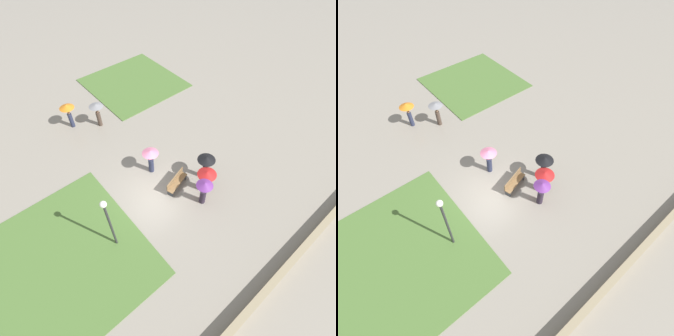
# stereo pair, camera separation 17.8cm
# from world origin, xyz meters

# --- Properties ---
(ground_plane) EXTENTS (90.00, 90.00, 0.00)m
(ground_plane) POSITION_xyz_m (0.00, 0.00, 0.00)
(ground_plane) COLOR gray
(lawn_patch_near) EXTENTS (8.31, 8.49, 0.06)m
(lawn_patch_near) POSITION_xyz_m (-6.28, -0.32, 0.03)
(lawn_patch_near) COLOR #4C7033
(lawn_patch_near) RESTS_ON ground_plane
(lawn_patch_far) EXTENTS (7.61, 7.64, 0.06)m
(lawn_patch_far) POSITION_xyz_m (6.19, 10.68, 0.03)
(lawn_patch_far) COLOR #4C7033
(lawn_patch_far) RESTS_ON ground_plane
(parapet_wall) EXTENTS (45.00, 0.35, 0.61)m
(parapet_wall) POSITION_xyz_m (0.00, -8.00, 0.30)
(parapet_wall) COLOR gray
(parapet_wall) RESTS_ON ground_plane
(park_bench) EXTENTS (1.83, 0.91, 0.90)m
(park_bench) POSITION_xyz_m (1.47, -0.53, 0.47)
(park_bench) COLOR brown
(park_bench) RESTS_ON ground_plane
(lamp_post) EXTENTS (0.32, 0.32, 4.11)m
(lamp_post) POSITION_xyz_m (-3.50, -1.32, 2.67)
(lamp_post) COLOR #2D2D30
(lamp_post) RESTS_ON ground_plane
(crowd_person_black) EXTENTS (1.11, 1.11, 1.86)m
(crowd_person_black) POSITION_xyz_m (3.34, -1.14, 1.41)
(crowd_person_black) COLOR black
(crowd_person_black) RESTS_ON ground_plane
(crowd_person_pink) EXTENTS (1.04, 1.04, 1.88)m
(crowd_person_pink) POSITION_xyz_m (1.06, 1.46, 1.31)
(crowd_person_pink) COLOR #282D47
(crowd_person_pink) RESTS_ON ground_plane
(crowd_person_red) EXTENTS (1.16, 1.16, 1.78)m
(crowd_person_red) POSITION_xyz_m (2.62, -1.89, 1.29)
(crowd_person_red) COLOR #1E3328
(crowd_person_red) RESTS_ON ground_plane
(crowd_person_purple) EXTENTS (0.98, 0.98, 1.88)m
(crowd_person_purple) POSITION_xyz_m (1.89, -2.41, 1.28)
(crowd_person_purple) COLOR #2D2333
(crowd_person_purple) RESTS_ON ground_plane
(lone_walker_far_path) EXTENTS (1.05, 1.05, 1.92)m
(lone_walker_far_path) POSITION_xyz_m (0.86, 7.63, 1.35)
(lone_walker_far_path) COLOR #47382D
(lone_walker_far_path) RESTS_ON ground_plane
(lone_walker_mid_plaza) EXTENTS (1.07, 1.07, 1.99)m
(lone_walker_mid_plaza) POSITION_xyz_m (-0.82, 8.86, 1.51)
(lone_walker_mid_plaza) COLOR #282D47
(lone_walker_mid_plaza) RESTS_ON ground_plane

